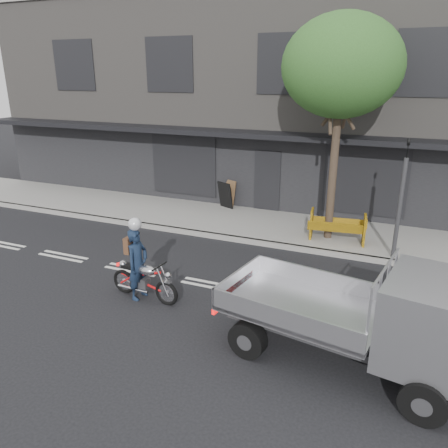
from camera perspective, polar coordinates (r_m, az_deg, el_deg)
ground at (r=11.26m, az=-1.65°, el=-7.99°), size 80.00×80.00×0.00m
sidewalk at (r=15.29m, az=5.55°, el=-0.22°), size 32.00×3.20×0.15m
kerb at (r=13.86m, az=3.58°, el=-2.26°), size 32.00×0.20×0.15m
building_main at (r=20.86m, az=11.52°, el=15.75°), size 26.00×10.00×8.00m
street_tree at (r=13.45m, az=15.14°, el=19.18°), size 3.40×3.40×6.74m
traffic_light_pole at (r=12.95m, az=21.97°, el=2.15°), size 0.12×0.12×3.50m
motorcycle at (r=10.60m, az=-10.39°, el=-7.12°), size 1.89×0.55×0.97m
rider at (r=10.52m, az=-11.21°, el=-5.18°), size 0.48×0.67×1.73m
flatbed_ute at (r=8.10m, az=22.99°, el=-11.56°), size 4.83×2.59×2.13m
construction_barrier at (r=13.73m, az=14.43°, el=-0.58°), size 1.79×0.89×0.97m
sandwich_board at (r=16.81m, az=0.15°, el=3.79°), size 0.77×0.65×1.03m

